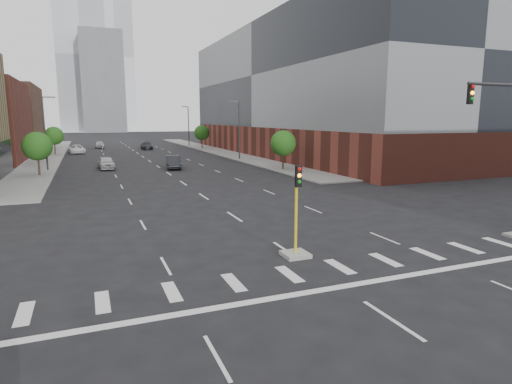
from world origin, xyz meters
TOP-DOWN VIEW (x-y plane):
  - ground at (0.00, 0.00)m, footprint 400.00×400.00m
  - sidewalk_left_far at (-15.00, 74.00)m, footprint 5.00×92.00m
  - sidewalk_right_far at (15.00, 74.00)m, footprint 5.00×92.00m
  - building_right_main at (29.50, 60.00)m, footprint 24.00×70.00m
  - tower_left at (-8.00, 220.00)m, footprint 22.00×22.00m
  - tower_right at (10.00, 260.00)m, footprint 20.00×20.00m
  - tower_mid at (0.00, 200.00)m, footprint 18.00×18.00m
  - median_traffic_signal at (0.00, 8.97)m, footprint 1.20×1.20m
  - streetlight_right_a at (13.41, 55.00)m, footprint 1.60×0.22m
  - streetlight_right_b at (13.41, 90.00)m, footprint 1.60×0.22m
  - streetlight_left at (-13.41, 50.00)m, footprint 1.60×0.22m
  - tree_left_near at (-14.00, 45.00)m, footprint 3.20×3.20m
  - tree_left_far at (-14.00, 75.00)m, footprint 3.20×3.20m
  - tree_right_near at (14.00, 40.00)m, footprint 3.20×3.20m
  - tree_right_far at (14.00, 80.00)m, footprint 3.20×3.20m
  - car_near_left at (-6.64, 49.42)m, footprint 2.13×4.93m
  - car_mid_right at (1.50, 46.67)m, footprint 2.55×5.37m
  - car_far_left at (-10.50, 77.29)m, footprint 3.24×5.94m
  - car_deep_right at (2.89, 82.87)m, footprint 2.52×5.63m
  - car_distant at (-6.04, 90.09)m, footprint 2.12×4.66m

SIDE VIEW (x-z plane):
  - ground at x=0.00m, z-range 0.00..0.00m
  - sidewalk_left_far at x=-15.00m, z-range 0.00..0.15m
  - sidewalk_right_far at x=15.00m, z-range 0.00..0.15m
  - car_distant at x=-6.04m, z-range 0.00..1.55m
  - car_far_left at x=-10.50m, z-range 0.00..1.58m
  - car_deep_right at x=2.89m, z-range 0.00..1.60m
  - car_near_left at x=-6.64m, z-range 0.00..1.66m
  - car_mid_right at x=1.50m, z-range 0.00..1.70m
  - median_traffic_signal at x=0.00m, z-range -1.23..3.17m
  - tree_left_near at x=-14.00m, z-range 0.97..5.82m
  - tree_left_far at x=-14.00m, z-range 0.97..5.82m
  - tree_right_near at x=14.00m, z-range 0.97..5.82m
  - tree_right_far at x=14.00m, z-range 0.97..5.82m
  - streetlight_right_a at x=13.41m, z-range 0.47..9.55m
  - streetlight_right_b at x=13.41m, z-range 0.47..9.55m
  - streetlight_left at x=-13.41m, z-range 0.47..9.55m
  - building_right_main at x=29.50m, z-range 0.00..22.00m
  - tower_mid at x=0.00m, z-range 0.00..44.00m
  - tower_left at x=-8.00m, z-range 0.00..70.00m
  - tower_right at x=10.00m, z-range 0.00..80.00m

